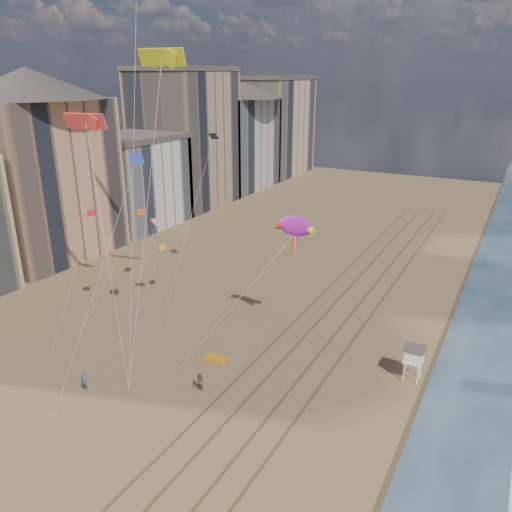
# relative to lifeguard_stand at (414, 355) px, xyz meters

# --- Properties ---
(wet_sand) EXTENTS (260.00, 260.00, 0.00)m
(wet_sand) POSITION_rel_lifeguard_stand_xyz_m (5.56, 14.25, -2.67)
(wet_sand) COLOR #42301E
(wet_sand) RESTS_ON ground
(tracks) EXTENTS (7.68, 120.00, 0.01)m
(tracks) POSITION_rel_lifeguard_stand_xyz_m (-10.89, 4.25, -2.67)
(tracks) COLOR brown
(tracks) RESTS_ON ground
(buildings) EXTENTS (34.72, 131.35, 29.00)m
(buildings) POSITION_rel_lifeguard_stand_xyz_m (-59.17, 39.84, 10.88)
(buildings) COLOR #C6B284
(buildings) RESTS_ON ground
(lifeguard_stand) EXTENTS (1.92, 1.92, 3.47)m
(lifeguard_stand) POSITION_rel_lifeguard_stand_xyz_m (0.00, 0.00, 0.00)
(lifeguard_stand) COLOR white
(lifeguard_stand) RESTS_ON ground
(grounded_kite) EXTENTS (2.35, 1.52, 0.27)m
(grounded_kite) POSITION_rel_lifeguard_stand_xyz_m (-18.23, -5.99, -2.54)
(grounded_kite) COLOR orange
(grounded_kite) RESTS_ON ground
(show_kite) EXTENTS (5.70, 5.90, 17.83)m
(show_kite) POSITION_rel_lifeguard_stand_xyz_m (-13.21, 1.59, 10.24)
(show_kite) COLOR #A91AAD
(show_kite) RESTS_ON ground
(kite_flyer_a) EXTENTS (0.77, 0.56, 1.98)m
(kite_flyer_a) POSITION_rel_lifeguard_stand_xyz_m (-25.99, -16.11, -1.69)
(kite_flyer_a) COLOR #4F5666
(kite_flyer_a) RESTS_ON ground
(kite_flyer_b) EXTENTS (1.12, 1.02, 1.86)m
(kite_flyer_b) POSITION_rel_lifeguard_stand_xyz_m (-16.66, -11.15, -1.74)
(kite_flyer_b) COLOR brown
(kite_flyer_b) RESTS_ON ground
(parafoils) EXTENTS (13.10, 4.43, 19.84)m
(parafoils) POSITION_rel_lifeguard_stand_xyz_m (-29.23, -2.75, 29.12)
(parafoils) COLOR black
(parafoils) RESTS_ON ground
(small_kites) EXTENTS (12.49, 18.73, 13.68)m
(small_kites) POSITION_rel_lifeguard_stand_xyz_m (-29.70, -0.40, 12.07)
(small_kites) COLOR #E24913
(small_kites) RESTS_ON ground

